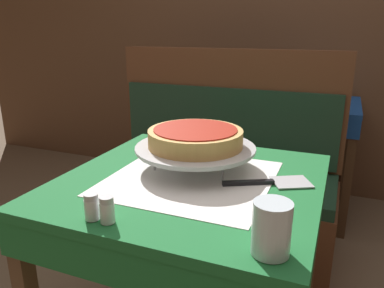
{
  "coord_description": "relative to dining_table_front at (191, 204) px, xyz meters",
  "views": [
    {
      "loc": [
        0.42,
        -1.03,
        1.24
      ],
      "look_at": [
        -0.02,
        0.05,
        0.87
      ],
      "focal_mm": 35.0,
      "sensor_mm": 36.0,
      "label": 1
    }
  ],
  "objects": [
    {
      "name": "pepper_shaker",
      "position": [
        -0.08,
        -0.35,
        0.13
      ],
      "size": [
        0.04,
        0.04,
        0.07
      ],
      "color": "silver",
      "rests_on": "dining_table_front"
    },
    {
      "name": "pizza_pan_stand",
      "position": [
        -0.02,
        0.08,
        0.17
      ],
      "size": [
        0.41,
        0.41,
        0.08
      ],
      "color": "#ADADB2",
      "rests_on": "dining_table_front"
    },
    {
      "name": "booth_bench",
      "position": [
        -0.19,
        0.84,
        -0.35
      ],
      "size": [
        1.31,
        0.51,
        1.13
      ],
      "color": "brown",
      "rests_on": "ground_plane"
    },
    {
      "name": "water_glass_near",
      "position": [
        0.32,
        -0.33,
        0.16
      ],
      "size": [
        0.08,
        0.08,
        0.12
      ],
      "color": "silver",
      "rests_on": "dining_table_front"
    },
    {
      "name": "dining_table_rear",
      "position": [
        0.22,
        1.49,
        -0.01
      ],
      "size": [
        0.64,
        0.64,
        0.78
      ],
      "color": "#194799",
      "rests_on": "ground_plane"
    },
    {
      "name": "salt_shaker",
      "position": [
        -0.13,
        -0.35,
        0.13
      ],
      "size": [
        0.04,
        0.04,
        0.07
      ],
      "color": "silver",
      "rests_on": "dining_table_front"
    },
    {
      "name": "dining_table_front",
      "position": [
        0.0,
        0.0,
        0.0
      ],
      "size": [
        0.81,
        0.81,
        0.78
      ],
      "color": "#1E6B33",
      "rests_on": "ground_plane"
    },
    {
      "name": "deep_dish_pizza",
      "position": [
        -0.02,
        0.08,
        0.21
      ],
      "size": [
        0.32,
        0.32,
        0.06
      ],
      "color": "tan",
      "rests_on": "pizza_pan_stand"
    },
    {
      "name": "pizza_server",
      "position": [
        0.25,
        0.05,
        0.1
      ],
      "size": [
        0.27,
        0.18,
        0.01
      ],
      "color": "#BCBCC1",
      "rests_on": "dining_table_front"
    },
    {
      "name": "condiment_caddy",
      "position": [
        0.17,
        1.54,
        0.14
      ],
      "size": [
        0.13,
        0.13,
        0.16
      ],
      "color": "black",
      "rests_on": "dining_table_rear"
    },
    {
      "name": "back_wall_panel",
      "position": [
        0.0,
        1.89,
        0.52
      ],
      "size": [
        6.0,
        0.04,
        2.4
      ],
      "primitive_type": "cube",
      "color": "brown",
      "rests_on": "ground_plane"
    }
  ]
}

